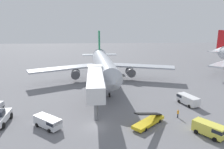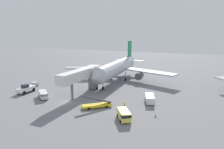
# 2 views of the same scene
# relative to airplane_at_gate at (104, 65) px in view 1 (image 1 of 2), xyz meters

# --- Properties ---
(ground_plane) EXTENTS (300.00, 300.00, 0.00)m
(ground_plane) POSITION_rel_airplane_at_gate_xyz_m (-2.02, -28.49, -5.13)
(ground_plane) COLOR slate
(airplane_at_gate) EXTENTS (44.14, 42.02, 14.50)m
(airplane_at_gate) POSITION_rel_airplane_at_gate_xyz_m (0.00, 0.00, 0.00)
(airplane_at_gate) COLOR #B7BCC6
(airplane_at_gate) RESTS_ON ground
(jet_bridge) EXTENTS (3.77, 18.99, 7.67)m
(jet_bridge) POSITION_rel_airplane_at_gate_xyz_m (-2.11, -20.42, 0.67)
(jet_bridge) COLOR silver
(jet_bridge) RESTS_ON ground
(pushback_tug) EXTENTS (2.86, 6.24, 2.61)m
(pushback_tug) POSITION_rel_airplane_at_gate_xyz_m (-18.63, -26.50, -3.92)
(pushback_tug) COLOR white
(pushback_tug) RESTS_ON ground
(belt_loader_truck) EXTENTS (6.54, 6.31, 3.33)m
(belt_loader_truck) POSITION_rel_airplane_at_gate_xyz_m (7.10, -28.53, -4.35)
(belt_loader_truck) COLOR yellow
(belt_loader_truck) RESTS_ON ground
(service_van_far_right) EXTENTS (3.64, 5.50, 2.01)m
(service_van_far_right) POSITION_rel_airplane_at_gate_xyz_m (17.72, -19.55, -3.97)
(service_van_far_right) COLOR white
(service_van_far_right) RESTS_ON ground
(service_van_mid_left) EXTENTS (4.43, 5.08, 2.06)m
(service_van_mid_left) POSITION_rel_airplane_at_gate_xyz_m (15.83, -32.61, -3.95)
(service_van_mid_left) COLOR #E5DB4C
(service_van_mid_left) RESTS_ON ground
(service_van_far_left) EXTENTS (5.33, 4.86, 1.87)m
(service_van_far_left) POSITION_rel_airplane_at_gate_xyz_m (-9.96, -28.45, -4.04)
(service_van_far_left) COLOR silver
(service_van_far_left) RESTS_ON ground
(ground_crew_worker_foreground) EXTENTS (0.34, 0.34, 1.61)m
(ground_crew_worker_foreground) POSITION_rel_airplane_at_gate_xyz_m (13.25, -25.93, -4.27)
(ground_crew_worker_foreground) COLOR #1E2333
(ground_crew_worker_foreground) RESTS_ON ground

